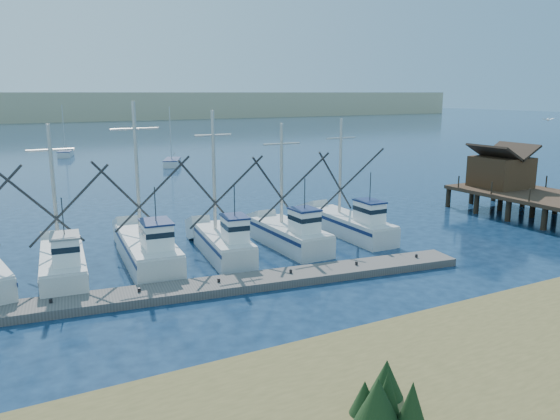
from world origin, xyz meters
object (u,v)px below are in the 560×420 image
object	(u,v)px
sailboat_near	(172,162)
sailboat_far	(66,153)
floating_dock	(180,291)
timber_pier	(536,187)

from	to	relation	value
sailboat_near	sailboat_far	xyz separation A→B (m)	(-11.44, 19.14, -0.00)
sailboat_near	sailboat_far	world-z (taller)	same
floating_dock	timber_pier	xyz separation A→B (m)	(30.81, 3.11, 2.36)
floating_dock	sailboat_near	world-z (taller)	sailboat_near
floating_dock	sailboat_far	distance (m)	67.27
timber_pier	sailboat_near	size ratio (longest dim) A/B	2.47
timber_pier	floating_dock	bearing A→B (deg)	-174.24
timber_pier	sailboat_near	bearing A→B (deg)	109.85
timber_pier	sailboat_near	world-z (taller)	sailboat_near
timber_pier	sailboat_near	xyz separation A→B (m)	(-16.22, 44.94, -2.07)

